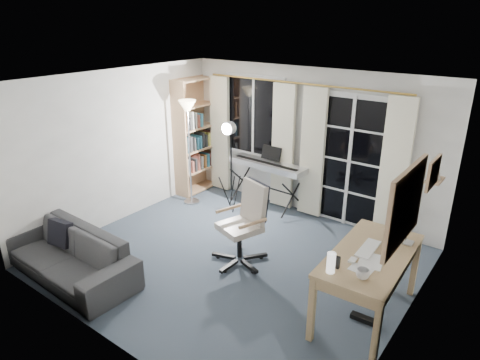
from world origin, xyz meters
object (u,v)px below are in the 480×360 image
object	(u,v)px
office_chair	(247,216)
sofa	(66,248)
bookshelf	(195,138)
monitor	(407,218)
keyboard_piano	(267,166)
mug	(363,273)
desk	(370,261)
torchiere_lamp	(188,122)
studio_light	(229,139)

from	to	relation	value
office_chair	sofa	bearing A→B (deg)	-115.12
bookshelf	monitor	bearing A→B (deg)	-16.28
keyboard_piano	office_chair	distance (m)	1.74
keyboard_piano	monitor	xyz separation A→B (m)	(2.66, -1.28, 0.33)
mug	desk	bearing A→B (deg)	101.31
bookshelf	keyboard_piano	distance (m)	1.56
torchiere_lamp	office_chair	bearing A→B (deg)	-26.25
keyboard_piano	monitor	bearing A→B (deg)	-23.34
monitor	studio_light	bearing A→B (deg)	162.76
torchiere_lamp	monitor	bearing A→B (deg)	-9.75
bookshelf	studio_light	world-z (taller)	bookshelf
bookshelf	mug	xyz separation A→B (m)	(4.11, -2.16, -0.15)
office_chair	mug	distance (m)	1.96
mug	sofa	world-z (taller)	mug
mug	office_chair	bearing A→B (deg)	160.05
keyboard_piano	sofa	bearing A→B (deg)	-102.66
monitor	mug	xyz separation A→B (m)	(-0.10, -0.95, -0.23)
bookshelf	monitor	distance (m)	4.37
keyboard_piano	desk	world-z (taller)	keyboard_piano
torchiere_lamp	bookshelf	bearing A→B (deg)	123.24
studio_light	sofa	bearing A→B (deg)	-99.41
office_chair	mug	size ratio (longest dim) A/B	8.57
desk	sofa	xyz separation A→B (m)	(-3.34, -1.51, -0.30)
studio_light	mug	size ratio (longest dim) A/B	12.14
mug	sofa	xyz separation A→B (m)	(-3.44, -1.01, -0.46)
monitor	sofa	distance (m)	4.10
torchiere_lamp	studio_light	size ratio (longest dim) A/B	1.16
sofa	torchiere_lamp	bearing A→B (deg)	98.05
office_chair	sofa	distance (m)	2.34
torchiere_lamp	keyboard_piano	bearing A→B (deg)	27.80
office_chair	sofa	xyz separation A→B (m)	(-1.61, -1.68, -0.26)
monitor	torchiere_lamp	bearing A→B (deg)	168.05
keyboard_piano	office_chair	size ratio (longest dim) A/B	1.26
torchiere_lamp	mug	distance (m)	4.13
sofa	bookshelf	bearing A→B (deg)	103.23
keyboard_piano	sofa	size ratio (longest dim) A/B	0.69
torchiere_lamp	mug	bearing A→B (deg)	-23.25
torchiere_lamp	office_chair	distance (m)	2.29
studio_light	keyboard_piano	bearing A→B (deg)	44.40
keyboard_piano	sofa	xyz separation A→B (m)	(-0.88, -3.25, -0.37)
mug	sofa	bearing A→B (deg)	-163.62
bookshelf	monitor	size ratio (longest dim) A/B	3.70
desk	sofa	world-z (taller)	same
studio_light	bookshelf	bearing A→B (deg)	160.47
studio_light	mug	bearing A→B (deg)	-31.37
studio_light	office_chair	xyz separation A→B (m)	(1.18, -1.12, -0.61)
studio_light	torchiere_lamp	bearing A→B (deg)	-167.39
keyboard_piano	studio_light	size ratio (longest dim) A/B	0.89
bookshelf	keyboard_piano	world-z (taller)	bookshelf
keyboard_piano	office_chair	xyz separation A→B (m)	(0.73, -1.57, -0.11)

